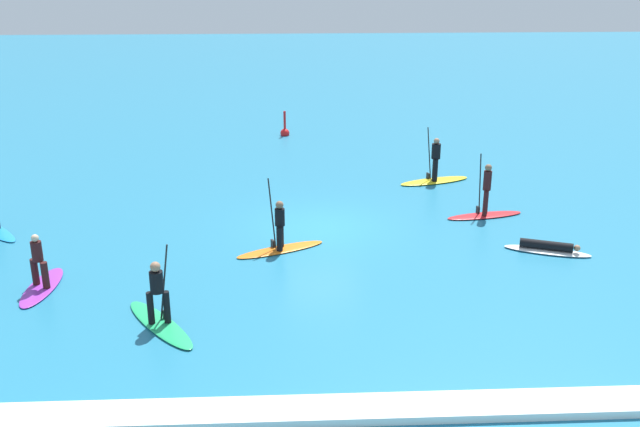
{
  "coord_description": "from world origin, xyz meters",
  "views": [
    {
      "loc": [
        -1.09,
        -22.97,
        8.92
      ],
      "look_at": [
        0.0,
        0.0,
        0.5
      ],
      "focal_mm": 40.72,
      "sensor_mm": 36.0,
      "label": 1
    }
  ],
  "objects_px": {
    "surfer_on_green_board": "(159,310)",
    "surfer_on_orange_board": "(280,237)",
    "surfer_on_red_board": "(485,203)",
    "surfer_on_yellow_board": "(435,171)",
    "surfer_on_white_board": "(548,248)",
    "marker_buoy": "(285,132)",
    "surfer_on_purple_board": "(40,276)"
  },
  "relations": [
    {
      "from": "surfer_on_green_board",
      "to": "surfer_on_white_board",
      "type": "xyz_separation_m",
      "value": [
        11.33,
        4.14,
        -0.3
      ]
    },
    {
      "from": "surfer_on_yellow_board",
      "to": "marker_buoy",
      "type": "height_order",
      "value": "surfer_on_yellow_board"
    },
    {
      "from": "surfer_on_green_board",
      "to": "surfer_on_orange_board",
      "type": "height_order",
      "value": "surfer_on_orange_board"
    },
    {
      "from": "surfer_on_purple_board",
      "to": "surfer_on_green_board",
      "type": "height_order",
      "value": "surfer_on_green_board"
    },
    {
      "from": "surfer_on_purple_board",
      "to": "surfer_on_green_board",
      "type": "bearing_deg",
      "value": -118.81
    },
    {
      "from": "surfer_on_yellow_board",
      "to": "surfer_on_red_board",
      "type": "relative_size",
      "value": 1.08
    },
    {
      "from": "surfer_on_yellow_board",
      "to": "surfer_on_green_board",
      "type": "xyz_separation_m",
      "value": [
        -9.23,
        -11.53,
        -0.01
      ]
    },
    {
      "from": "surfer_on_green_board",
      "to": "surfer_on_orange_board",
      "type": "xyz_separation_m",
      "value": [
        2.99,
        4.7,
        0.0
      ]
    },
    {
      "from": "surfer_on_yellow_board",
      "to": "surfer_on_white_board",
      "type": "relative_size",
      "value": 1.17
    },
    {
      "from": "surfer_on_yellow_board",
      "to": "surfer_on_green_board",
      "type": "bearing_deg",
      "value": 33.46
    },
    {
      "from": "surfer_on_red_board",
      "to": "surfer_on_yellow_board",
      "type": "bearing_deg",
      "value": -88.11
    },
    {
      "from": "surfer_on_red_board",
      "to": "marker_buoy",
      "type": "height_order",
      "value": "surfer_on_red_board"
    },
    {
      "from": "surfer_on_orange_board",
      "to": "marker_buoy",
      "type": "distance_m",
      "value": 14.94
    },
    {
      "from": "surfer_on_purple_board",
      "to": "surfer_on_green_board",
      "type": "xyz_separation_m",
      "value": [
        3.64,
        -2.31,
        0.06
      ]
    },
    {
      "from": "surfer_on_purple_board",
      "to": "surfer_on_red_board",
      "type": "distance_m",
      "value": 14.77
    },
    {
      "from": "surfer_on_orange_board",
      "to": "marker_buoy",
      "type": "relative_size",
      "value": 2.15
    },
    {
      "from": "surfer_on_yellow_board",
      "to": "surfer_on_green_board",
      "type": "relative_size",
      "value": 1.06
    },
    {
      "from": "surfer_on_green_board",
      "to": "surfer_on_white_board",
      "type": "bearing_deg",
      "value": -105.52
    },
    {
      "from": "surfer_on_green_board",
      "to": "surfer_on_red_board",
      "type": "height_order",
      "value": "surfer_on_red_board"
    },
    {
      "from": "surfer_on_green_board",
      "to": "surfer_on_red_board",
      "type": "distance_m",
      "value": 12.63
    },
    {
      "from": "surfer_on_yellow_board",
      "to": "surfer_on_orange_board",
      "type": "relative_size",
      "value": 1.06
    },
    {
      "from": "surfer_on_purple_board",
      "to": "surfer_on_yellow_board",
      "type": "height_order",
      "value": "surfer_on_yellow_board"
    },
    {
      "from": "surfer_on_yellow_board",
      "to": "surfer_on_orange_board",
      "type": "distance_m",
      "value": 9.25
    },
    {
      "from": "surfer_on_green_board",
      "to": "surfer_on_orange_board",
      "type": "relative_size",
      "value": 1.01
    },
    {
      "from": "surfer_on_yellow_board",
      "to": "marker_buoy",
      "type": "relative_size",
      "value": 2.29
    },
    {
      "from": "surfer_on_orange_board",
      "to": "surfer_on_white_board",
      "type": "xyz_separation_m",
      "value": [
        8.33,
        -0.55,
        -0.31
      ]
    },
    {
      "from": "surfer_on_red_board",
      "to": "surfer_on_green_board",
      "type": "bearing_deg",
      "value": 24.51
    },
    {
      "from": "surfer_on_green_board",
      "to": "marker_buoy",
      "type": "relative_size",
      "value": 2.16
    },
    {
      "from": "surfer_on_yellow_board",
      "to": "marker_buoy",
      "type": "xyz_separation_m",
      "value": [
        -6.05,
        8.1,
        -0.26
      ]
    },
    {
      "from": "surfer_on_purple_board",
      "to": "surfer_on_orange_board",
      "type": "distance_m",
      "value": 7.05
    },
    {
      "from": "surfer_on_yellow_board",
      "to": "surfer_on_purple_board",
      "type": "bearing_deg",
      "value": 17.76
    },
    {
      "from": "surfer_on_green_board",
      "to": "surfer_on_orange_board",
      "type": "bearing_deg",
      "value": -68.13
    }
  ]
}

